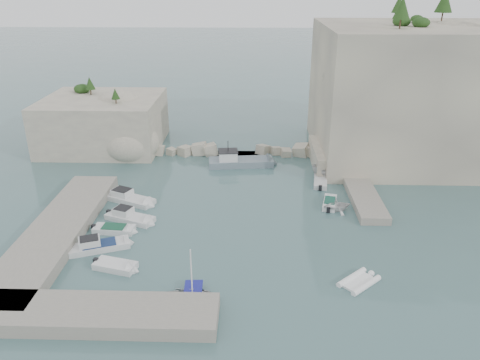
{
  "coord_description": "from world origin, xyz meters",
  "views": [
    {
      "loc": [
        1.33,
        -38.7,
        22.39
      ],
      "look_at": [
        0.0,
        6.0,
        3.0
      ],
      "focal_mm": 35.0,
      "sensor_mm": 36.0,
      "label": 1
    }
  ],
  "objects_px": {
    "inflatable_dinghy": "(359,283)",
    "tender_east_b": "(329,205)",
    "motorboat_e": "(116,268)",
    "work_boat": "(241,165)",
    "tender_east_d": "(332,179)",
    "motorboat_a": "(129,201)",
    "tender_east_a": "(337,211)",
    "motorboat_d": "(100,249)",
    "motorboat_b": "(130,220)",
    "motorboat_c": "(114,232)",
    "rowboat": "(193,301)",
    "tender_east_c": "(320,183)"
  },
  "relations": [
    {
      "from": "inflatable_dinghy",
      "to": "tender_east_b",
      "type": "relative_size",
      "value": 0.96
    },
    {
      "from": "motorboat_e",
      "to": "inflatable_dinghy",
      "type": "xyz_separation_m",
      "value": [
        19.97,
        -1.47,
        0.0
      ]
    },
    {
      "from": "inflatable_dinghy",
      "to": "work_boat",
      "type": "bearing_deg",
      "value": 69.62
    },
    {
      "from": "tender_east_d",
      "to": "work_boat",
      "type": "height_order",
      "value": "work_boat"
    },
    {
      "from": "motorboat_a",
      "to": "tender_east_d",
      "type": "height_order",
      "value": "tender_east_d"
    },
    {
      "from": "tender_east_b",
      "to": "tender_east_d",
      "type": "height_order",
      "value": "tender_east_d"
    },
    {
      "from": "motorboat_a",
      "to": "tender_east_b",
      "type": "bearing_deg",
      "value": 24.34
    },
    {
      "from": "tender_east_a",
      "to": "tender_east_b",
      "type": "xyz_separation_m",
      "value": [
        -0.56,
        1.28,
        0.0
      ]
    },
    {
      "from": "motorboat_e",
      "to": "motorboat_d",
      "type": "bearing_deg",
      "value": 142.1
    },
    {
      "from": "motorboat_b",
      "to": "inflatable_dinghy",
      "type": "xyz_separation_m",
      "value": [
        20.8,
        -9.9,
        0.0
      ]
    },
    {
      "from": "motorboat_c",
      "to": "motorboat_e",
      "type": "height_order",
      "value": "same"
    },
    {
      "from": "tender_east_a",
      "to": "tender_east_b",
      "type": "distance_m",
      "value": 1.39
    },
    {
      "from": "rowboat",
      "to": "tender_east_a",
      "type": "distance_m",
      "value": 20.2
    },
    {
      "from": "motorboat_e",
      "to": "tender_east_c",
      "type": "height_order",
      "value": "same"
    },
    {
      "from": "tender_east_d",
      "to": "work_boat",
      "type": "relative_size",
      "value": 0.57
    },
    {
      "from": "motorboat_c",
      "to": "motorboat_d",
      "type": "height_order",
      "value": "motorboat_d"
    },
    {
      "from": "motorboat_a",
      "to": "inflatable_dinghy",
      "type": "distance_m",
      "value": 26.17
    },
    {
      "from": "motorboat_e",
      "to": "tender_east_a",
      "type": "xyz_separation_m",
      "value": [
        20.23,
        11.21,
        0.0
      ]
    },
    {
      "from": "motorboat_c",
      "to": "rowboat",
      "type": "bearing_deg",
      "value": -44.58
    },
    {
      "from": "rowboat",
      "to": "tender_east_a",
      "type": "height_order",
      "value": "tender_east_a"
    },
    {
      "from": "motorboat_c",
      "to": "tender_east_a",
      "type": "relative_size",
      "value": 1.43
    },
    {
      "from": "rowboat",
      "to": "tender_east_c",
      "type": "bearing_deg",
      "value": -32.06
    },
    {
      "from": "motorboat_b",
      "to": "tender_east_d",
      "type": "distance_m",
      "value": 24.58
    },
    {
      "from": "inflatable_dinghy",
      "to": "tender_east_a",
      "type": "relative_size",
      "value": 1.24
    },
    {
      "from": "rowboat",
      "to": "inflatable_dinghy",
      "type": "relative_size",
      "value": 1.14
    },
    {
      "from": "rowboat",
      "to": "inflatable_dinghy",
      "type": "bearing_deg",
      "value": -81.68
    },
    {
      "from": "tender_east_b",
      "to": "motorboat_b",
      "type": "bearing_deg",
      "value": 113.62
    },
    {
      "from": "motorboat_c",
      "to": "tender_east_b",
      "type": "height_order",
      "value": "same"
    },
    {
      "from": "motorboat_e",
      "to": "tender_east_c",
      "type": "xyz_separation_m",
      "value": [
        19.45,
        18.33,
        0.0
      ]
    },
    {
      "from": "tender_east_a",
      "to": "work_boat",
      "type": "distance_m",
      "value": 16.29
    },
    {
      "from": "motorboat_a",
      "to": "tender_east_a",
      "type": "xyz_separation_m",
      "value": [
        22.24,
        -1.53,
        0.0
      ]
    },
    {
      "from": "motorboat_a",
      "to": "motorboat_d",
      "type": "height_order",
      "value": "same"
    },
    {
      "from": "motorboat_c",
      "to": "motorboat_d",
      "type": "bearing_deg",
      "value": -93.44
    },
    {
      "from": "tender_east_d",
      "to": "motorboat_e",
      "type": "bearing_deg",
      "value": 147.68
    },
    {
      "from": "motorboat_a",
      "to": "motorboat_b",
      "type": "distance_m",
      "value": 4.47
    },
    {
      "from": "motorboat_a",
      "to": "tender_east_d",
      "type": "relative_size",
      "value": 1.26
    },
    {
      "from": "motorboat_b",
      "to": "inflatable_dinghy",
      "type": "bearing_deg",
      "value": -3.92
    },
    {
      "from": "motorboat_b",
      "to": "motorboat_c",
      "type": "xyz_separation_m",
      "value": [
        -0.97,
        -2.31,
        0.0
      ]
    },
    {
      "from": "tender_east_b",
      "to": "work_boat",
      "type": "xyz_separation_m",
      "value": [
        -9.81,
        11.29,
        0.0
      ]
    },
    {
      "from": "motorboat_e",
      "to": "work_boat",
      "type": "xyz_separation_m",
      "value": [
        9.86,
        23.77,
        0.0
      ]
    },
    {
      "from": "motorboat_a",
      "to": "tender_east_b",
      "type": "height_order",
      "value": "motorboat_a"
    },
    {
      "from": "motorboat_e",
      "to": "rowboat",
      "type": "relative_size",
      "value": 0.93
    },
    {
      "from": "inflatable_dinghy",
      "to": "tender_east_d",
      "type": "height_order",
      "value": "tender_east_d"
    },
    {
      "from": "motorboat_a",
      "to": "tender_east_a",
      "type": "bearing_deg",
      "value": 21.07
    },
    {
      "from": "tender_east_a",
      "to": "work_boat",
      "type": "xyz_separation_m",
      "value": [
        -10.38,
        12.56,
        0.0
      ]
    },
    {
      "from": "motorboat_c",
      "to": "inflatable_dinghy",
      "type": "distance_m",
      "value": 23.06
    },
    {
      "from": "motorboat_d",
      "to": "inflatable_dinghy",
      "type": "bearing_deg",
      "value": -32.21
    },
    {
      "from": "tender_east_b",
      "to": "tender_east_c",
      "type": "bearing_deg",
      "value": 14.55
    },
    {
      "from": "tender_east_b",
      "to": "motorboat_a",
      "type": "bearing_deg",
      "value": 101.76
    },
    {
      "from": "motorboat_d",
      "to": "inflatable_dinghy",
      "type": "relative_size",
      "value": 1.57
    }
  ]
}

